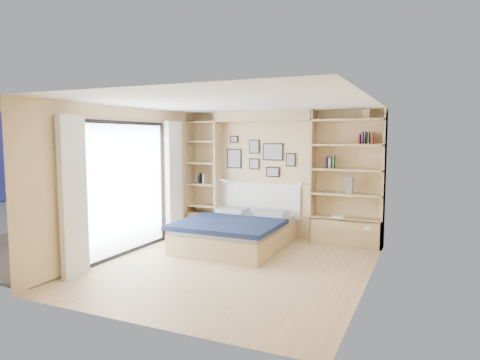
% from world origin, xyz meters
% --- Properties ---
extents(ground, '(4.50, 4.50, 0.00)m').
position_xyz_m(ground, '(0.00, 0.00, 0.00)').
color(ground, tan).
rests_on(ground, ground).
extents(room_shell, '(4.50, 4.50, 4.50)m').
position_xyz_m(room_shell, '(-0.39, 1.52, 1.08)').
color(room_shell, '#E2C186').
rests_on(room_shell, ground).
extents(bed, '(1.76, 2.20, 1.07)m').
position_xyz_m(bed, '(-0.45, 1.13, 0.28)').
color(bed, tan).
rests_on(bed, ground).
extents(photo_gallery, '(1.48, 0.02, 0.82)m').
position_xyz_m(photo_gallery, '(-0.45, 2.22, 1.60)').
color(photo_gallery, black).
rests_on(photo_gallery, ground).
extents(reading_lamps, '(1.92, 0.12, 0.15)m').
position_xyz_m(reading_lamps, '(-0.30, 2.00, 1.10)').
color(reading_lamps, silver).
rests_on(reading_lamps, ground).
extents(shelf_decor, '(3.53, 0.23, 2.03)m').
position_xyz_m(shelf_decor, '(1.10, 2.07, 1.69)').
color(shelf_decor, '#A51E1E').
rests_on(shelf_decor, ground).
extents(deck, '(3.20, 4.00, 0.05)m').
position_xyz_m(deck, '(-3.60, 0.00, 0.00)').
color(deck, brown).
rests_on(deck, ground).
extents(deck_chair, '(0.67, 0.97, 0.90)m').
position_xyz_m(deck_chair, '(-3.57, 0.60, 0.43)').
color(deck_chair, tan).
rests_on(deck_chair, ground).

